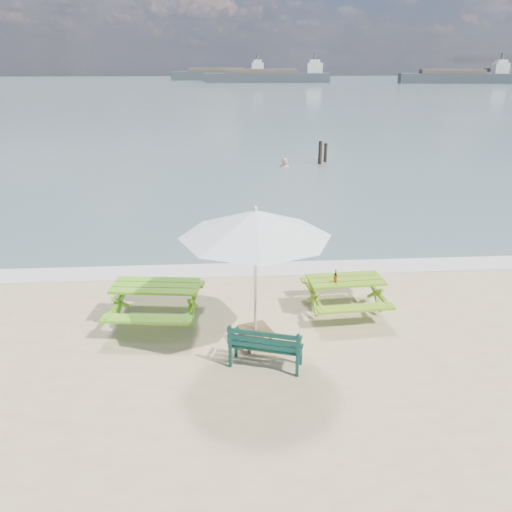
{
  "coord_description": "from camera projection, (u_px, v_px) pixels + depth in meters",
  "views": [
    {
      "loc": [
        -0.95,
        -7.04,
        4.97
      ],
      "look_at": [
        -0.25,
        3.0,
        1.0
      ],
      "focal_mm": 35.0,
      "sensor_mm": 36.0,
      "label": 1
    }
  ],
  "objects": [
    {
      "name": "swimmer",
      "position": [
        284.0,
        176.0,
        24.84
      ],
      "size": [
        0.71,
        0.54,
        1.76
      ],
      "color": "tan",
      "rests_on": "ground"
    },
    {
      "name": "picnic_table_right",
      "position": [
        344.0,
        295.0,
        10.47
      ],
      "size": [
        1.65,
        1.81,
        0.74
      ],
      "color": "#689616",
      "rests_on": "ground"
    },
    {
      "name": "picnic_table_left",
      "position": [
        157.0,
        304.0,
        10.05
      ],
      "size": [
        1.9,
        2.07,
        0.81
      ],
      "color": "#63B01A",
      "rests_on": "ground"
    },
    {
      "name": "beer_bottle",
      "position": [
        335.0,
        278.0,
        10.15
      ],
      "size": [
        0.07,
        0.07,
        0.27
      ],
      "color": "brown",
      "rests_on": "picnic_table_right"
    },
    {
      "name": "cargo_ships",
      "position": [
        430.0,
        76.0,
        122.06
      ],
      "size": [
        137.66,
        28.12,
        4.4
      ],
      "color": "#373D42",
      "rests_on": "ground"
    },
    {
      "name": "sea",
      "position": [
        225.0,
        90.0,
        87.29
      ],
      "size": [
        300.0,
        300.0,
        0.0
      ],
      "primitive_type": "plane",
      "color": "slate",
      "rests_on": "ground"
    },
    {
      "name": "park_bench",
      "position": [
        266.0,
        354.0,
        8.61
      ],
      "size": [
        1.32,
        0.78,
        0.77
      ],
      "color": "#0D3931",
      "rests_on": "ground"
    },
    {
      "name": "foam_strip",
      "position": [
        261.0,
        269.0,
        12.68
      ],
      "size": [
        22.0,
        0.9,
        0.01
      ],
      "primitive_type": "cube",
      "color": "silver",
      "rests_on": "ground"
    },
    {
      "name": "mooring_pilings",
      "position": [
        322.0,
        154.0,
        25.54
      ],
      "size": [
        0.58,
        0.78,
        1.37
      ],
      "color": "black",
      "rests_on": "ground"
    },
    {
      "name": "side_table",
      "position": [
        255.0,
        337.0,
        9.25
      ],
      "size": [
        0.68,
        0.68,
        0.34
      ],
      "color": "brown",
      "rests_on": "ground"
    },
    {
      "name": "patio_umbrella",
      "position": [
        255.0,
        224.0,
        8.45
      ],
      "size": [
        3.38,
        3.38,
        2.62
      ],
      "color": "silver",
      "rests_on": "ground"
    }
  ]
}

